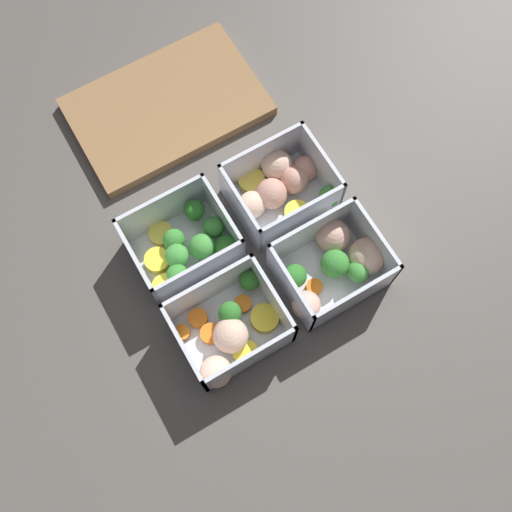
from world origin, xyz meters
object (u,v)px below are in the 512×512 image
Objects in this scene: container_near_left at (230,331)px; container_near_right at (336,264)px; container_far_left at (187,246)px; container_far_right at (281,187)px.

container_near_left is 0.17m from container_near_right.
container_far_left is 0.96× the size of container_far_right.
container_near_left is at bearing -139.11° from container_far_right.
container_near_right is 1.18× the size of container_far_right.
container_far_left and container_far_right have the same top height.
container_far_left is (-0.16, 0.12, -0.00)m from container_near_right.
container_far_left is at bearing -175.83° from container_far_right.
container_far_left is at bearing 142.37° from container_near_right.
container_near_left is 0.13m from container_far_left.
container_near_left is 0.81× the size of container_near_right.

